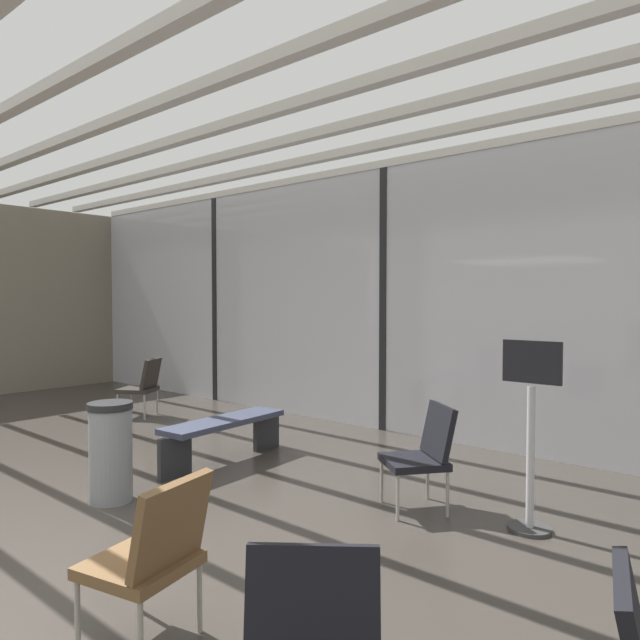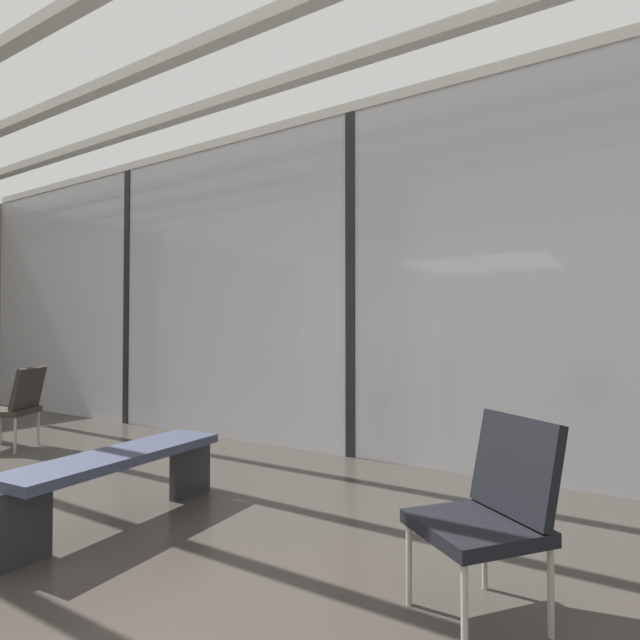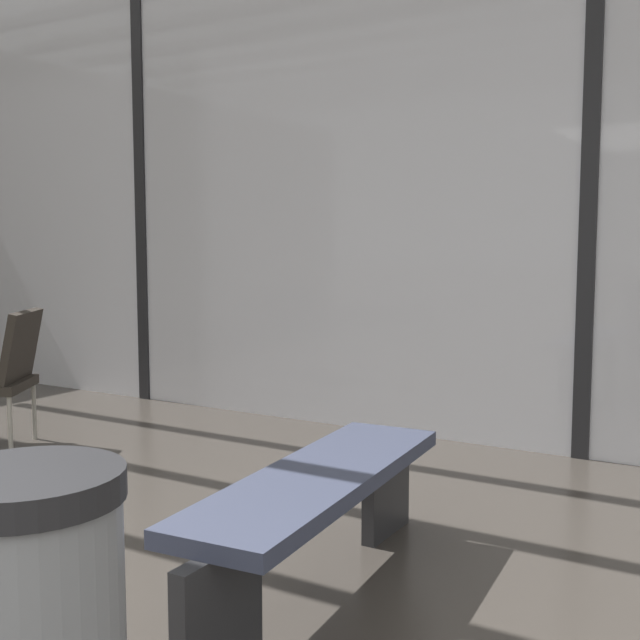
# 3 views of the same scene
# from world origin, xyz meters

# --- Properties ---
(glass_curtain_wall) EXTENTS (14.00, 0.08, 3.48)m
(glass_curtain_wall) POSITION_xyz_m (0.00, 5.20, 1.74)
(glass_curtain_wall) COLOR silver
(glass_curtain_wall) RESTS_ON ground
(window_mullion_0) EXTENTS (0.10, 0.12, 3.48)m
(window_mullion_0) POSITION_xyz_m (-3.50, 5.20, 1.74)
(window_mullion_0) COLOR black
(window_mullion_0) RESTS_ON ground
(window_mullion_1) EXTENTS (0.10, 0.12, 3.48)m
(window_mullion_1) POSITION_xyz_m (0.00, 5.20, 1.74)
(window_mullion_1) COLOR black
(window_mullion_1) RESTS_ON ground
(parked_airplane) EXTENTS (11.60, 4.47, 4.47)m
(parked_airplane) POSITION_xyz_m (-1.01, 9.49, 2.24)
(parked_airplane) COLOR silver
(parked_airplane) RESTS_ON ground
(lounge_chair_4) EXTENTS (0.70, 0.68, 0.87)m
(lounge_chair_4) POSITION_xyz_m (-3.19, 3.56, 0.49)
(lounge_chair_4) COLOR #28231E
(lounge_chair_4) RESTS_ON ground
(waiting_bench) EXTENTS (0.51, 1.70, 0.47)m
(waiting_bench) POSITION_xyz_m (-0.43, 2.80, 0.36)
(waiting_bench) COLOR #33384C
(waiting_bench) RESTS_ON ground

